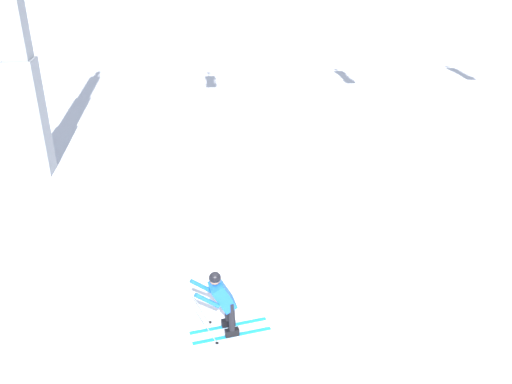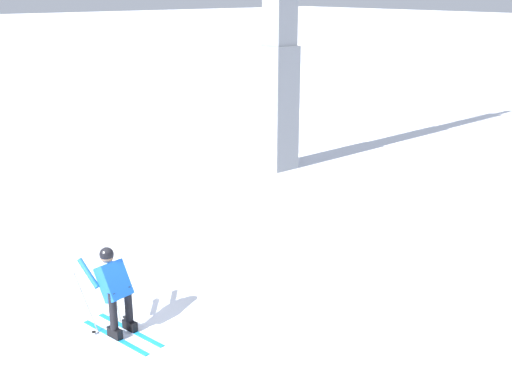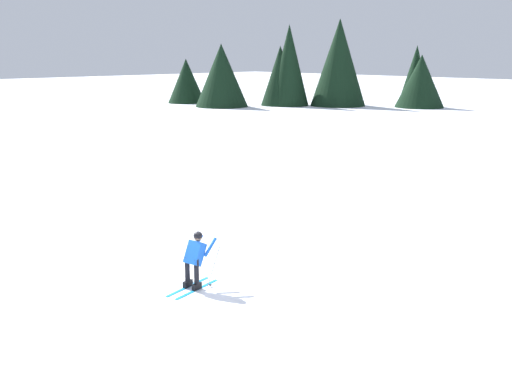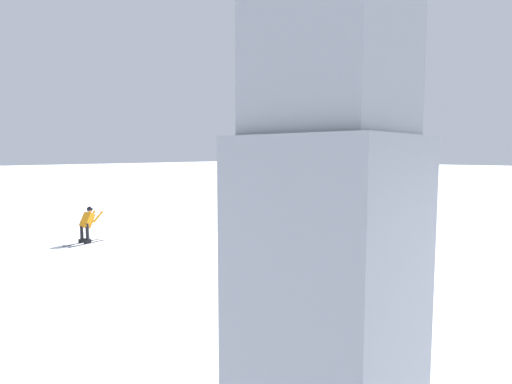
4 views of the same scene
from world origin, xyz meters
TOP-DOWN VIEW (x-y plane):
  - ground_plane at (0.00, 0.00)m, footprint 260.00×260.00m
  - skier_carving_main at (0.06, 0.15)m, footprint 1.66×0.82m
  - tree_line_ridge at (-43.46, -33.47)m, footprint 20.97×28.33m

SIDE VIEW (x-z plane):
  - ground_plane at x=0.00m, z-range 0.00..0.00m
  - skier_carving_main at x=0.06m, z-range 0.05..1.64m
  - tree_line_ridge at x=-43.46m, z-range -0.99..8.80m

